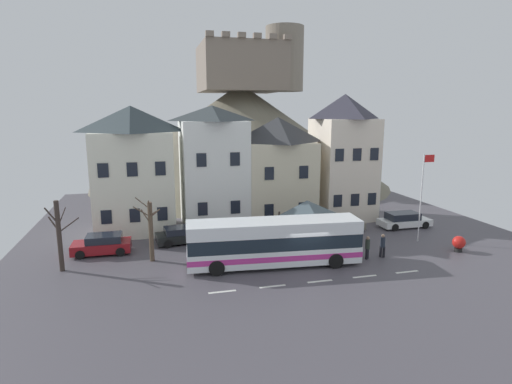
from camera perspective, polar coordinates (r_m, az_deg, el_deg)
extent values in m
cube|color=#4C4950|center=(27.99, 6.93, -10.34)|extent=(40.00, 60.00, 0.06)
cube|color=silver|center=(24.46, -4.66, -13.49)|extent=(1.60, 0.20, 0.01)
cube|color=silver|center=(25.08, 2.29, -12.81)|extent=(1.60, 0.20, 0.01)
cube|color=silver|center=(26.03, 8.77, -12.01)|extent=(1.60, 0.20, 0.01)
cube|color=silver|center=(27.28, 14.69, -11.14)|extent=(1.60, 0.20, 0.01)
cube|color=silver|center=(28.79, 20.01, -10.26)|extent=(1.60, 0.20, 0.01)
cube|color=silver|center=(36.38, -16.36, 1.28)|extent=(6.39, 5.29, 8.44)
pyramid|color=#343F43|center=(35.89, -16.83, 9.60)|extent=(6.39, 5.29, 2.12)
cube|color=black|center=(34.36, -19.85, -3.26)|extent=(0.80, 0.06, 1.10)
cube|color=black|center=(34.21, -16.30, -3.11)|extent=(0.80, 0.06, 1.10)
cube|color=black|center=(34.18, -12.72, -2.94)|extent=(0.80, 0.06, 1.10)
cube|color=black|center=(33.68, -20.26, 2.80)|extent=(0.80, 0.06, 1.10)
cube|color=black|center=(33.52, -16.64, 2.99)|extent=(0.80, 0.06, 1.10)
cube|color=black|center=(33.50, -12.99, 3.16)|extent=(0.80, 0.06, 1.10)
cube|color=white|center=(37.06, -5.90, 2.51)|extent=(5.49, 6.08, 9.29)
pyramid|color=#31383B|center=(36.64, -6.07, 10.73)|extent=(5.49, 6.08, 1.31)
cube|color=black|center=(34.36, -7.33, -2.33)|extent=(0.80, 0.06, 1.10)
cube|color=black|center=(34.78, -2.83, -2.08)|extent=(0.80, 0.06, 1.10)
cube|color=black|center=(33.65, -7.50, 4.38)|extent=(0.80, 0.06, 1.10)
cube|color=black|center=(34.08, -2.90, 4.54)|extent=(0.80, 0.06, 1.10)
cube|color=beige|center=(38.07, 2.96, 1.32)|extent=(6.17, 5.20, 7.36)
pyramid|color=#313336|center=(37.55, 3.03, 8.54)|extent=(6.17, 5.20, 2.23)
cube|color=black|center=(35.57, 1.81, -2.54)|extent=(0.80, 0.06, 1.10)
cube|color=black|center=(36.52, 6.46, -2.24)|extent=(0.80, 0.06, 1.10)
cube|color=black|center=(34.94, 1.84, 2.56)|extent=(0.80, 0.06, 1.10)
cube|color=black|center=(35.92, 6.58, 2.73)|extent=(0.80, 0.06, 1.10)
cube|color=silver|center=(40.44, 11.79, 3.15)|extent=(5.07, 5.48, 9.41)
pyramid|color=#32313D|center=(40.07, 12.13, 11.43)|extent=(5.07, 5.48, 2.25)
cube|color=black|center=(37.69, 11.17, -1.20)|extent=(0.80, 0.06, 1.10)
cube|color=black|center=(38.43, 13.45, -1.06)|extent=(0.80, 0.06, 1.10)
cube|color=black|center=(39.24, 15.63, -0.92)|extent=(0.80, 0.06, 1.10)
cube|color=black|center=(37.04, 11.41, 4.99)|extent=(0.80, 0.06, 1.10)
cube|color=black|center=(37.80, 13.73, 5.01)|extent=(0.80, 0.06, 1.10)
cube|color=black|center=(38.62, 15.95, 5.03)|extent=(0.80, 0.06, 1.10)
cone|color=#676151|center=(58.22, -2.10, 7.91)|extent=(40.63, 40.63, 13.74)
cube|color=slate|center=(58.38, -2.16, 16.59)|extent=(10.69, 10.69, 6.12)
cylinder|color=slate|center=(57.31, 3.92, 17.72)|extent=(4.99, 4.99, 8.20)
cube|color=slate|center=(52.75, -6.40, 20.81)|extent=(0.97, 0.70, 0.62)
cube|color=slate|center=(53.06, -4.18, 20.79)|extent=(0.97, 0.70, 0.62)
cube|color=slate|center=(53.44, -1.98, 20.74)|extent=(0.97, 0.70, 0.62)
cube|color=slate|center=(53.88, 0.17, 20.67)|extent=(0.97, 0.70, 0.62)
cube|color=slate|center=(54.39, 2.29, 20.57)|extent=(0.97, 0.70, 0.62)
cube|color=slate|center=(54.97, 4.37, 20.45)|extent=(0.97, 0.70, 0.62)
cube|color=white|center=(27.97, 2.45, -8.48)|extent=(11.62, 3.44, 1.08)
cube|color=#BF338C|center=(27.96, 2.46, -8.37)|extent=(11.64, 3.46, 0.36)
cube|color=#19232D|center=(27.66, 2.47, -6.54)|extent=(11.51, 3.39, 0.91)
cube|color=white|center=(27.40, 2.49, -4.78)|extent=(11.62, 3.44, 0.85)
cube|color=#19232D|center=(29.34, 13.57, -5.80)|extent=(0.24, 2.08, 0.87)
cylinder|color=black|center=(30.15, 9.30, -7.73)|extent=(1.02, 0.36, 1.00)
cylinder|color=black|center=(28.04, 10.87, -9.26)|extent=(1.02, 0.36, 1.00)
cylinder|color=black|center=(28.69, -5.77, -8.63)|extent=(1.02, 0.36, 1.00)
cylinder|color=black|center=(26.47, -5.42, -10.36)|extent=(1.02, 0.36, 1.00)
cylinder|color=#473D33|center=(32.80, 3.19, -4.75)|extent=(0.14, 0.14, 2.40)
cylinder|color=#473D33|center=(33.91, 8.53, -4.33)|extent=(0.14, 0.14, 2.40)
cylinder|color=#473D33|center=(29.81, 5.10, -6.43)|extent=(0.14, 0.14, 2.40)
cylinder|color=#473D33|center=(31.02, 10.90, -5.88)|extent=(0.14, 0.14, 2.40)
pyramid|color=#46555D|center=(31.38, 7.01, -2.19)|extent=(3.60, 3.60, 1.17)
cube|color=black|center=(33.12, -9.74, -6.02)|extent=(4.57, 2.33, 0.63)
cube|color=#1E232D|center=(32.92, -10.15, -5.13)|extent=(2.80, 1.91, 0.48)
cylinder|color=black|center=(34.28, -7.64, -5.66)|extent=(0.66, 0.27, 0.64)
cylinder|color=black|center=(32.65, -6.92, -6.51)|extent=(0.66, 0.27, 0.64)
cylinder|color=black|center=(33.77, -12.45, -6.09)|extent=(0.66, 0.27, 0.64)
cylinder|color=black|center=(32.12, -11.96, -6.98)|extent=(0.66, 0.27, 0.64)
cube|color=white|center=(39.09, 19.71, -3.91)|extent=(4.55, 1.83, 0.56)
cube|color=#1E232D|center=(38.82, 19.49, -3.12)|extent=(2.73, 1.61, 0.60)
cylinder|color=black|center=(40.65, 20.77, -3.62)|extent=(0.64, 0.20, 0.64)
cylinder|color=black|center=(39.29, 22.22, -4.22)|extent=(0.64, 0.20, 0.64)
cylinder|color=black|center=(39.02, 17.16, -3.98)|extent=(0.64, 0.20, 0.64)
cylinder|color=black|center=(37.61, 18.54, -4.63)|extent=(0.64, 0.20, 0.64)
cube|color=maroon|center=(32.18, -20.42, -7.03)|extent=(4.07, 1.94, 0.70)
cube|color=#1E232D|center=(31.98, -20.13, -5.97)|extent=(2.45, 1.69, 0.53)
cylinder|color=black|center=(31.60, -23.00, -7.96)|extent=(0.64, 0.21, 0.64)
cylinder|color=black|center=(33.29, -22.51, -6.96)|extent=(0.64, 0.21, 0.64)
cylinder|color=black|center=(31.25, -18.13, -7.82)|extent=(0.64, 0.21, 0.64)
cylinder|color=black|center=(32.96, -17.89, -6.81)|extent=(0.64, 0.21, 0.64)
cube|color=#6F685C|center=(36.46, 11.25, -4.50)|extent=(4.41, 1.88, 0.59)
cube|color=#1E232D|center=(36.23, 10.97, -3.69)|extent=(2.67, 1.61, 0.50)
cylinder|color=black|center=(37.78, 12.77, -4.25)|extent=(0.65, 0.23, 0.64)
cylinder|color=black|center=(36.37, 13.83, -4.90)|extent=(0.65, 0.23, 0.64)
cylinder|color=black|center=(36.70, 8.68, -4.56)|extent=(0.65, 0.23, 0.64)
cylinder|color=black|center=(35.24, 9.61, -5.25)|extent=(0.65, 0.23, 0.64)
cylinder|color=black|center=(30.86, 17.14, -7.85)|extent=(0.18, 0.18, 0.79)
cylinder|color=black|center=(30.85, 16.74, -7.83)|extent=(0.18, 0.18, 0.79)
cylinder|color=#232B38|center=(30.64, 17.01, -6.61)|extent=(0.32, 0.32, 0.70)
sphere|color=#9E7A60|center=(30.50, 17.06, -5.77)|extent=(0.24, 0.24, 0.24)
cylinder|color=black|center=(30.13, 14.94, -8.23)|extent=(0.18, 0.18, 0.76)
cylinder|color=black|center=(30.32, 15.07, -8.11)|extent=(0.18, 0.18, 0.76)
cylinder|color=#2D382D|center=(30.02, 15.07, -6.96)|extent=(0.32, 0.32, 0.68)
sphere|color=#9E7A60|center=(29.88, 15.12, -6.13)|extent=(0.23, 0.23, 0.23)
cube|color=brown|center=(34.48, 9.49, -5.39)|extent=(1.66, 0.45, 0.08)
cube|color=brown|center=(34.61, 9.35, -4.94)|extent=(1.66, 0.06, 0.40)
cube|color=#2D2D33|center=(34.25, 8.32, -5.86)|extent=(0.08, 0.36, 0.45)
cube|color=#2D2D33|center=(34.84, 10.62, -5.64)|extent=(0.08, 0.36, 0.45)
cylinder|color=silver|center=(34.69, 21.71, -0.82)|extent=(0.10, 0.10, 6.91)
cube|color=red|center=(34.49, 22.69, 4.27)|extent=(0.90, 0.03, 0.56)
cylinder|color=black|center=(34.11, 26.00, -7.16)|extent=(0.56, 0.56, 0.25)
sphere|color=red|center=(33.94, 26.09, -6.22)|extent=(0.93, 0.93, 0.93)
cylinder|color=#382D28|center=(29.32, -25.41, -5.51)|extent=(0.30, 0.30, 4.64)
cylinder|color=#382D28|center=(29.45, -26.04, -3.97)|extent=(0.75, 0.65, 0.89)
cylinder|color=#382D28|center=(29.21, -24.30, -4.14)|extent=(1.26, 0.46, 0.87)
cylinder|color=#382D28|center=(29.22, -25.10, -3.10)|extent=(0.51, 0.59, 1.12)
cylinder|color=#382D28|center=(28.92, -26.30, -2.93)|extent=(0.74, 0.39, 1.15)
cylinder|color=brown|center=(29.21, -14.23, -5.34)|extent=(0.32, 0.32, 4.12)
cylinder|color=brown|center=(28.96, -13.71, -2.84)|extent=(0.73, 0.27, 0.56)
cylinder|color=brown|center=(28.45, -14.45, -2.20)|extent=(0.16, 0.76, 1.20)
cylinder|color=brown|center=(28.79, -14.90, -3.28)|extent=(0.66, 0.36, 1.12)
cylinder|color=brown|center=(28.53, -13.99, -2.90)|extent=(0.45, 0.74, 0.46)
cylinder|color=brown|center=(28.92, -15.44, -2.62)|extent=(1.14, 0.23, 0.78)
cylinder|color=brown|center=(28.92, -15.32, -1.49)|extent=(0.97, 0.48, 0.79)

